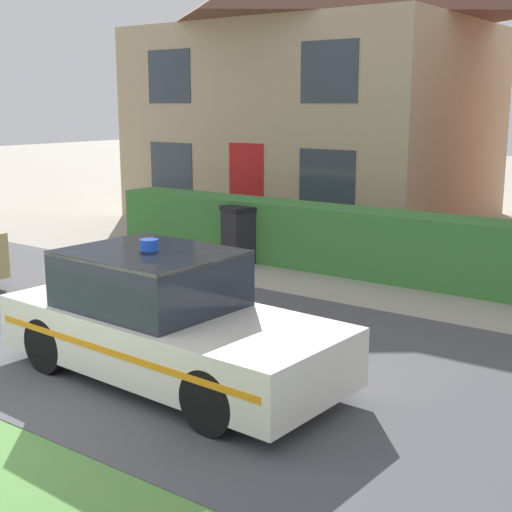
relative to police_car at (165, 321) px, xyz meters
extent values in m
cube|color=#4C4C51|center=(-0.66, 1.02, -0.66)|extent=(28.00, 5.54, 0.01)
cube|color=#3D7F38|center=(0.08, 5.72, -0.08)|extent=(12.41, 0.89, 1.17)
cylinder|color=black|center=(1.30, -0.77, -0.34)|extent=(0.65, 0.23, 0.64)
cylinder|color=black|center=(1.36, 0.66, -0.34)|extent=(0.65, 0.23, 0.64)
cylinder|color=black|center=(-1.19, -0.66, -0.34)|extent=(0.65, 0.23, 0.64)
cylinder|color=black|center=(-1.13, 0.77, -0.34)|extent=(0.65, 0.23, 0.64)
cube|color=silver|center=(0.08, 0.00, -0.17)|extent=(4.09, 1.81, 0.62)
cube|color=#232833|center=(-0.21, 0.01, 0.45)|extent=(1.84, 1.55, 0.62)
cube|color=silver|center=(-0.21, 0.01, 0.74)|extent=(1.84, 1.55, 0.04)
cube|color=orange|center=(0.05, -0.82, -0.13)|extent=(3.82, 0.18, 0.07)
cube|color=orange|center=(0.12, 0.82, -0.13)|extent=(3.82, 0.18, 0.07)
cylinder|color=blue|center=(-0.21, 0.01, 0.82)|extent=(0.20, 0.20, 0.13)
cube|color=tan|center=(-4.98, 11.24, 1.81)|extent=(8.36, 6.46, 4.95)
cube|color=red|center=(-4.89, 8.00, 0.38)|extent=(1.00, 0.02, 2.10)
cube|color=#333D47|center=(-7.28, 8.00, 0.72)|extent=(1.40, 0.02, 1.30)
cube|color=#333D47|center=(-2.69, 8.00, 0.72)|extent=(1.40, 0.02, 1.30)
cube|color=#333D47|center=(-7.28, 8.00, 3.00)|extent=(1.40, 0.02, 1.30)
cube|color=#333D47|center=(-2.69, 8.00, 3.00)|extent=(1.40, 0.02, 1.30)
cube|color=black|center=(-2.93, 5.25, -0.17)|extent=(0.76, 0.77, 0.99)
cube|color=black|center=(-2.93, 5.25, 0.37)|extent=(0.79, 0.81, 0.10)
camera|label=1|loc=(5.24, -5.47, 2.33)|focal=50.00mm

